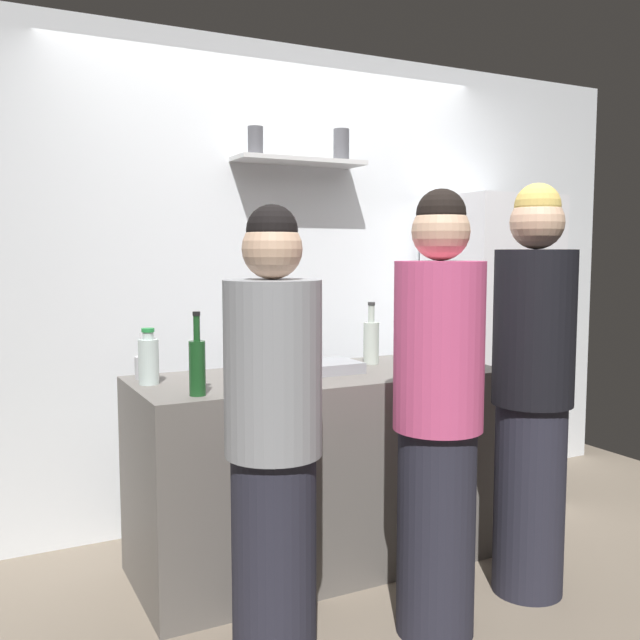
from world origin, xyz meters
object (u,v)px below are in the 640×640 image
at_px(utensil_holder, 145,367).
at_px(person_blonde, 532,393).
at_px(baking_pan, 322,367).
at_px(wine_bottle_pale_glass, 371,341).
at_px(water_bottle_plastic, 149,360).
at_px(person_pink_top, 438,418).
at_px(wine_bottle_green_glass, 197,365).
at_px(person_grey_hoodie, 273,444).
at_px(refrigerator, 489,349).

relative_size(utensil_holder, person_blonde, 0.12).
xyz_separation_m(baking_pan, person_blonde, (0.65, -0.69, -0.06)).
bearing_deg(baking_pan, wine_bottle_pale_glass, 19.84).
bearing_deg(baking_pan, person_blonde, -46.75).
height_order(water_bottle_plastic, person_pink_top, person_pink_top).
height_order(wine_bottle_green_glass, person_blonde, person_blonde).
height_order(wine_bottle_pale_glass, person_grey_hoodie, person_grey_hoodie).
height_order(baking_pan, wine_bottle_pale_glass, wine_bottle_pale_glass).
distance_m(wine_bottle_pale_glass, person_blonde, 0.88).
relative_size(water_bottle_plastic, person_grey_hoodie, 0.15).
height_order(baking_pan, utensil_holder, utensil_holder).
relative_size(refrigerator, wine_bottle_pale_glass, 5.74).
relative_size(utensil_holder, person_pink_top, 0.13).
xyz_separation_m(person_grey_hoodie, person_pink_top, (0.64, -0.08, 0.04)).
xyz_separation_m(wine_bottle_pale_glass, person_pink_top, (-0.25, -0.90, -0.18)).
bearing_deg(person_pink_top, person_blonde, 166.66).
bearing_deg(person_blonde, wine_bottle_green_glass, -3.76).
relative_size(refrigerator, person_pink_top, 1.05).
bearing_deg(wine_bottle_pale_glass, water_bottle_plastic, -177.61).
bearing_deg(person_pink_top, refrigerator, -159.27).
relative_size(person_grey_hoodie, person_pink_top, 0.96).
height_order(wine_bottle_pale_glass, wine_bottle_green_glass, wine_bottle_green_glass).
distance_m(water_bottle_plastic, person_grey_hoodie, 0.84).
relative_size(baking_pan, person_pink_top, 0.20).
height_order(refrigerator, water_bottle_plastic, refrigerator).
xyz_separation_m(refrigerator, person_blonde, (-0.64, -1.03, -0.02)).
bearing_deg(person_grey_hoodie, wine_bottle_pale_glass, 149.74).
height_order(water_bottle_plastic, person_blonde, person_blonde).
bearing_deg(wine_bottle_pale_glass, person_blonde, -69.32).
distance_m(baking_pan, person_grey_hoodie, 0.90).
distance_m(baking_pan, person_blonde, 0.95).
distance_m(person_pink_top, person_blonde, 0.56).
bearing_deg(water_bottle_plastic, utensil_holder, 83.46).
relative_size(refrigerator, person_grey_hoodie, 1.10).
xyz_separation_m(person_pink_top, person_blonde, (0.55, 0.09, 0.03)).
relative_size(baking_pan, person_blonde, 0.19).
distance_m(wine_bottle_pale_glass, wine_bottle_green_glass, 1.09).
bearing_deg(utensil_holder, person_pink_top, -48.64).
distance_m(baking_pan, wine_bottle_pale_glass, 0.37).
xyz_separation_m(baking_pan, wine_bottle_green_glass, (-0.68, -0.25, 0.10)).
xyz_separation_m(baking_pan, utensil_holder, (-0.78, 0.22, 0.03)).
xyz_separation_m(wine_bottle_green_glass, person_pink_top, (0.77, -0.53, -0.18)).
bearing_deg(person_grey_hoodie, refrigerator, 136.39).
height_order(water_bottle_plastic, person_grey_hoodie, person_grey_hoodie).
relative_size(refrigerator, utensil_holder, 8.31).
xyz_separation_m(refrigerator, baking_pan, (-1.29, -0.34, 0.04)).
bearing_deg(person_grey_hoodie, person_blonde, 107.44).
relative_size(wine_bottle_pale_glass, person_grey_hoodie, 0.19).
relative_size(wine_bottle_green_glass, person_pink_top, 0.19).
distance_m(baking_pan, wine_bottle_green_glass, 0.73).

